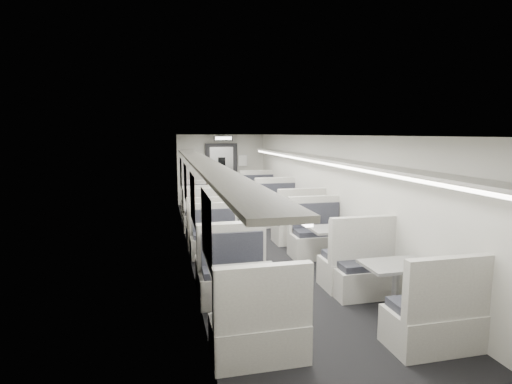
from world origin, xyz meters
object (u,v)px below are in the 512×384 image
booth_left_a (200,209)px  vestibule_door (222,174)px  booth_left_b (207,222)px  booth_right_b (288,216)px  booth_right_c (335,248)px  passenger (213,198)px  booth_right_d (395,290)px  exit_sign (223,138)px  booth_right_a (266,201)px  booth_left_d (245,297)px  booth_left_c (220,249)px

booth_left_a → vestibule_door: 2.93m
booth_left_b → booth_right_b: (2.00, 0.02, 0.04)m
booth_right_c → passenger: 4.39m
booth_right_d → vestibule_door: size_ratio=1.01×
booth_right_d → exit_sign: 8.93m
booth_right_a → booth_right_d: size_ratio=1.11×
booth_left_a → booth_right_b: bearing=-41.6°
booth_right_d → exit_sign: size_ratio=3.42×
booth_left_d → passenger: size_ratio=1.45×
booth_left_c → booth_right_c: (2.00, -0.57, 0.05)m
booth_left_b → passenger: passenger is taller
booth_left_d → passenger: (0.32, 5.74, 0.35)m
booth_right_d → booth_left_d: bearing=173.7°
booth_left_d → passenger: passenger is taller
booth_right_b → booth_right_c: (0.00, -2.78, -0.02)m
booth_right_d → passenger: bearing=105.8°
booth_right_b → booth_right_d: (0.00, -4.70, -0.04)m
vestibule_door → exit_sign: 1.33m
booth_left_c → booth_right_a: booth_right_a is taller
booth_right_d → passenger: passenger is taller
exit_sign → booth_right_b: bearing=-75.8°
booth_left_d → booth_right_a: size_ratio=0.89×
booth_right_d → booth_left_b: bearing=113.1°
booth_right_a → vestibule_door: (-1.00, 2.26, 0.62)m
booth_left_c → booth_right_c: size_ratio=0.88×
booth_left_d → exit_sign: size_ratio=3.39×
booth_right_c → passenger: bearing=112.6°
exit_sign → booth_right_a: bearing=-60.6°
booth_right_b → passenger: 2.13m
booth_left_b → booth_left_d: 4.47m
booth_right_d → vestibule_door: bearing=96.2°
booth_left_c → vestibule_door: (1.00, 6.66, 0.69)m
booth_left_d → vestibule_door: vestibule_door is taller
booth_left_a → booth_right_d: bearing=-72.9°
booth_right_b → passenger: bearing=143.2°
booth_right_b → passenger: (-1.68, 1.26, 0.30)m
booth_left_b → booth_right_d: size_ratio=0.99×
booth_left_c → booth_right_d: booth_right_d is taller
booth_left_b → booth_left_c: 2.19m
booth_left_c → booth_right_b: bearing=47.9°
booth_right_b → booth_right_d: size_ratio=1.10×
booth_left_d → booth_right_d: 2.01m
booth_right_b → exit_sign: 4.49m
booth_left_d → booth_right_a: (2.00, 6.67, 0.05)m
booth_left_c → booth_right_a: bearing=65.5°
passenger → booth_left_c: bearing=-89.5°
booth_left_d → booth_right_a: bearing=73.3°
booth_left_a → booth_left_b: size_ratio=0.94×
booth_left_b → vestibule_door: (1.00, 4.46, 0.66)m
passenger → booth_left_b: bearing=-98.2°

